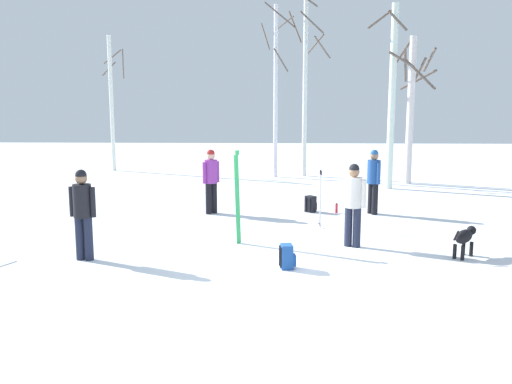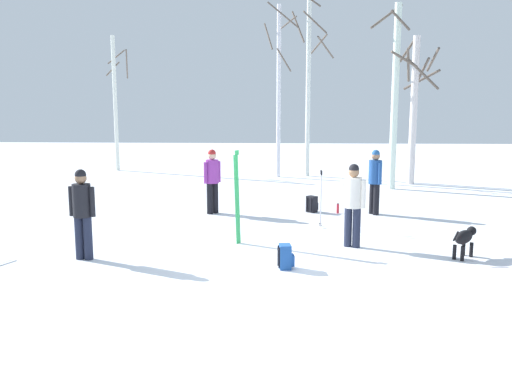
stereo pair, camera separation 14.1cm
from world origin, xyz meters
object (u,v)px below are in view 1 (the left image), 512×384
object	(u,v)px
person_1	(374,177)
person_3	(353,200)
backpack_0	(287,257)
water_bottle_0	(336,208)
birch_tree_0	(112,101)
birch_tree_1	(276,88)
dog	(465,237)
person_0	(83,209)
birch_tree_4	(412,105)
backpack_2	(311,204)
birch_tree_3	(392,93)
person_2	(211,177)
ski_poles_0	(320,197)
birch_tree_2	(306,80)
ski_pair_planted_0	(237,198)

from	to	relation	value
person_1	person_3	world-z (taller)	same
backpack_0	water_bottle_0	size ratio (longest dim) A/B	1.62
birch_tree_0	birch_tree_1	size ratio (longest dim) A/B	0.86
person_3	dog	bearing A→B (deg)	-19.00
person_0	birch_tree_4	xyz separation A→B (m)	(8.44, 10.11, 1.85)
person_0	backpack_2	xyz separation A→B (m)	(4.54, 4.73, -0.77)
dog	water_bottle_0	bearing A→B (deg)	115.48
birch_tree_3	birch_tree_4	bearing A→B (deg)	51.28
dog	birch_tree_4	bearing A→B (deg)	82.69
backpack_0	person_2	bearing A→B (deg)	111.55
dog	ski_poles_0	bearing A→B (deg)	136.15
backpack_0	birch_tree_2	xyz separation A→B (m)	(0.96, 12.55, 3.58)
ski_poles_0	birch_tree_4	xyz separation A→B (m)	(3.80, 7.21, 2.10)
person_2	backpack_0	world-z (taller)	person_2
backpack_2	ski_poles_0	bearing A→B (deg)	-86.84
person_2	person_3	distance (m)	4.64
person_2	backpack_2	xyz separation A→B (m)	(2.66, 0.30, -0.77)
person_1	backpack_0	bearing A→B (deg)	-115.72
backpack_0	birch_tree_4	xyz separation A→B (m)	(4.65, 10.53, 2.61)
dog	ski_pair_planted_0	size ratio (longest dim) A/B	0.35
backpack_0	birch_tree_0	bearing A→B (deg)	117.19
person_2	dog	distance (m)	6.67
backpack_2	birch_tree_3	xyz separation A→B (m)	(2.95, 4.20, 3.02)
ski_pair_planted_0	birch_tree_2	distance (m)	11.39
person_0	person_3	distance (m)	5.29
backpack_0	birch_tree_2	distance (m)	13.08
ski_pair_planted_0	birch_tree_1	world-z (taller)	birch_tree_1
birch_tree_2	birch_tree_4	distance (m)	4.31
water_bottle_0	ski_poles_0	bearing A→B (deg)	-108.92
ski_pair_planted_0	birch_tree_0	size ratio (longest dim) A/B	0.34
ski_pair_planted_0	birch_tree_2	xyz separation A→B (m)	(1.96, 10.86, 2.81)
backpack_0	person_3	bearing A→B (deg)	48.61
ski_poles_0	birch_tree_1	distance (m)	9.38
person_0	birch_tree_2	xyz separation A→B (m)	(4.76, 12.13, 2.81)
person_2	ski_poles_0	world-z (taller)	person_2
water_bottle_0	birch_tree_3	bearing A→B (deg)	62.36
person_2	backpack_2	distance (m)	2.79
backpack_2	birch_tree_3	distance (m)	5.96
person_2	birch_tree_0	distance (m)	10.82
dog	backpack_0	bearing A→B (deg)	-165.92
person_1	backpack_0	distance (m)	5.53
ski_pair_planted_0	person_1	bearing A→B (deg)	43.86
ski_pair_planted_0	dog	bearing A→B (deg)	-10.73
birch_tree_3	birch_tree_4	xyz separation A→B (m)	(0.94, 1.18, -0.41)
dog	birch_tree_1	size ratio (longest dim) A/B	0.11
ski_pair_planted_0	backpack_2	distance (m)	3.95
birch_tree_1	person_2	bearing A→B (deg)	-103.00
dog	birch_tree_0	xyz separation A→B (m)	(-10.63, 13.20, 2.59)
backpack_2	dog	bearing A→B (deg)	-58.20
ski_pair_planted_0	birch_tree_4	world-z (taller)	birch_tree_4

